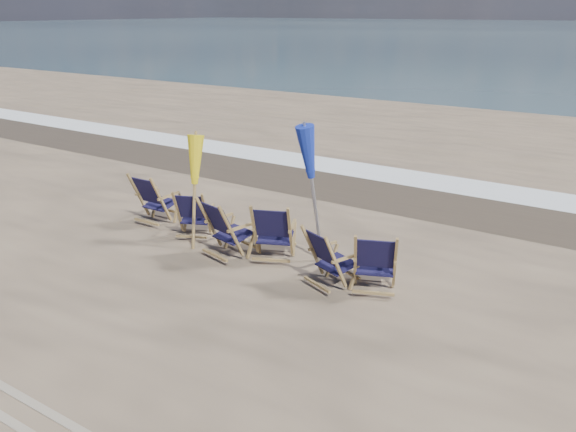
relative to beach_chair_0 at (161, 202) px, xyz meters
name	(u,v)px	position (x,y,z in m)	size (l,w,h in m)	color
surf_foam	(417,179)	(3.01, 5.92, -0.53)	(200.00, 1.40, 0.01)	silver
wet_sand_strip	(394,194)	(3.01, 4.42, -0.53)	(200.00, 2.60, 0.00)	#42362A
beach_chair_0	(161,202)	(0.00, 0.00, 0.00)	(0.69, 0.77, 1.07)	#141134
beach_chair_1	(206,216)	(1.14, -0.01, -0.05)	(0.62, 0.70, 0.97)	#141134
beach_chair_2	(231,234)	(2.17, -0.60, 0.01)	(0.70, 0.79, 1.09)	#141134
beach_chair_3	(290,234)	(2.98, -0.08, 0.00)	(0.69, 0.78, 1.08)	#141134
beach_chair_4	(336,265)	(4.13, -0.66, -0.04)	(0.64, 0.72, 1.00)	#141134
beach_chair_5	(395,266)	(4.88, -0.23, -0.02)	(0.66, 0.74, 1.03)	#141134
umbrella_yellow	(192,166)	(1.12, -0.29, 0.94)	(0.30, 0.30, 1.99)	olive
umbrella_blue	(315,157)	(3.30, 0.15, 1.30)	(0.30, 0.30, 2.37)	#A5A5AD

